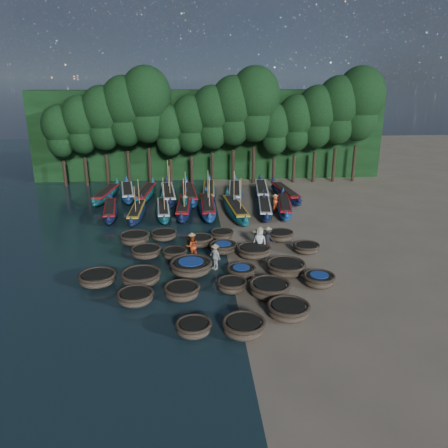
{
  "coord_description": "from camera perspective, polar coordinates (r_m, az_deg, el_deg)",
  "views": [
    {
      "loc": [
        -2.24,
        -27.9,
        11.31
      ],
      "look_at": [
        0.01,
        1.78,
        1.3
      ],
      "focal_mm": 35.0,
      "sensor_mm": 36.0,
      "label": 1
    }
  ],
  "objects": [
    {
      "name": "tree_10",
      "position": [
        49.07,
        6.69,
        12.22
      ],
      "size": [
        3.68,
        3.68,
        8.68
      ],
      "color": "black",
      "rests_on": "ground"
    },
    {
      "name": "long_boat_1",
      "position": [
        38.63,
        -14.66,
        1.7
      ],
      "size": [
        2.22,
        7.2,
        1.28
      ],
      "rotation": [
        0.0,
        0.0,
        0.14
      ],
      "color": "#0E1834",
      "rests_on": "ground"
    },
    {
      "name": "long_boat_5",
      "position": [
        38.2,
        -2.16,
        2.24
      ],
      "size": [
        1.49,
        8.42,
        3.58
      ],
      "rotation": [
        0.0,
        0.0,
        0.0
      ],
      "color": "navy",
      "rests_on": "ground"
    },
    {
      "name": "tree_8",
      "position": [
        48.24,
        1.23,
        14.65
      ],
      "size": [
        4.92,
        4.92,
        11.6
      ],
      "color": "black",
      "rests_on": "ground"
    },
    {
      "name": "coracle_5",
      "position": [
        23.63,
        -11.49,
        -9.31
      ],
      "size": [
        1.97,
        1.97,
        0.7
      ],
      "rotation": [
        0.0,
        0.0,
        0.07
      ],
      "color": "brown",
      "rests_on": "ground"
    },
    {
      "name": "tree_1",
      "position": [
        49.47,
        -18.14,
        12.29
      ],
      "size": [
        4.09,
        4.09,
        9.65
      ],
      "color": "black",
      "rests_on": "ground"
    },
    {
      "name": "fisherman_6",
      "position": [
        38.79,
        6.68,
        2.79
      ],
      "size": [
        0.52,
        0.76,
        1.73
      ],
      "rotation": [
        0.0,
        0.0,
        1.55
      ],
      "color": "#C9431A",
      "rests_on": "ground"
    },
    {
      "name": "fisherman_5",
      "position": [
        37.44,
        -5.11,
        2.38
      ],
      "size": [
        0.55,
        1.63,
        1.95
      ],
      "rotation": [
        0.0,
        0.0,
        4.74
      ],
      "color": "#17635C",
      "rests_on": "ground"
    },
    {
      "name": "coracle_15",
      "position": [
        29.3,
        -10.13,
        -3.59
      ],
      "size": [
        2.39,
        2.39,
        0.69
      ],
      "rotation": [
        0.0,
        0.0,
        -0.33
      ],
      "color": "brown",
      "rests_on": "ground"
    },
    {
      "name": "tree_2",
      "position": [
        48.93,
        -15.54,
        13.26
      ],
      "size": [
        4.51,
        4.51,
        10.63
      ],
      "color": "black",
      "rests_on": "ground"
    },
    {
      "name": "ground",
      "position": [
        30.19,
        0.23,
        -3.41
      ],
      "size": [
        120.0,
        120.0,
        0.0
      ],
      "primitive_type": "plane",
      "color": "#7B6C59",
      "rests_on": "ground"
    },
    {
      "name": "tree_0",
      "position": [
        50.12,
        -20.67,
        11.31
      ],
      "size": [
        3.68,
        3.68,
        8.68
      ],
      "color": "black",
      "rests_on": "ground"
    },
    {
      "name": "coracle_18",
      "position": [
        28.89,
        3.92,
        -3.55
      ],
      "size": [
        2.43,
        2.43,
        0.77
      ],
      "rotation": [
        0.0,
        0.0,
        0.17
      ],
      "color": "brown",
      "rests_on": "ground"
    },
    {
      "name": "coracle_22",
      "position": [
        30.75,
        -3.2,
        -2.19
      ],
      "size": [
        2.24,
        2.24,
        0.73
      ],
      "rotation": [
        0.0,
        0.0,
        -0.33
      ],
      "color": "brown",
      "rests_on": "ground"
    },
    {
      "name": "long_boat_12",
      "position": [
        42.61,
        -7.29,
        3.86
      ],
      "size": [
        2.29,
        8.65,
        3.69
      ],
      "rotation": [
        0.0,
        0.0,
        0.09
      ],
      "color": "#0E1834",
      "rests_on": "ground"
    },
    {
      "name": "fisherman_2",
      "position": [
        28.61,
        -4.2,
        -2.82
      ],
      "size": [
        0.93,
        0.79,
        1.89
      ],
      "rotation": [
        0.0,
        0.0,
        3.34
      ],
      "color": "#C9431A",
      "rests_on": "ground"
    },
    {
      "name": "coracle_23",
      "position": [
        32.06,
        -0.26,
        -1.35
      ],
      "size": [
        1.99,
        1.99,
        0.65
      ],
      "rotation": [
        0.0,
        0.0,
        0.32
      ],
      "color": "brown",
      "rests_on": "ground"
    },
    {
      "name": "long_boat_15",
      "position": [
        42.95,
        1.43,
        4.14
      ],
      "size": [
        2.43,
        8.89,
        1.57
      ],
      "rotation": [
        0.0,
        0.0,
        -0.1
      ],
      "color": "navy",
      "rests_on": "ground"
    },
    {
      "name": "fisherman_0",
      "position": [
        29.39,
        4.68,
        -2.11
      ],
      "size": [
        1.03,
        0.86,
        2.0
      ],
      "rotation": [
        0.0,
        0.0,
        5.89
      ],
      "color": "white",
      "rests_on": "ground"
    },
    {
      "name": "tree_12",
      "position": [
        50.02,
        12.08,
        13.62
      ],
      "size": [
        4.51,
        4.51,
        10.63
      ],
      "color": "black",
      "rests_on": "ground"
    },
    {
      "name": "long_boat_2",
      "position": [
        37.67,
        -11.28,
        1.53
      ],
      "size": [
        1.4,
        7.29,
        3.1
      ],
      "rotation": [
        0.0,
        0.0,
        -0.02
      ],
      "color": "#0E1834",
      "rests_on": "ground"
    },
    {
      "name": "coracle_11",
      "position": [
        25.59,
        -10.79,
        -6.84
      ],
      "size": [
        2.32,
        2.32,
        0.82
      ],
      "rotation": [
        0.0,
        0.0,
        0.04
      ],
      "color": "brown",
      "rests_on": "ground"
    },
    {
      "name": "fisherman_1",
      "position": [
        29.75,
        4.14,
        -2.0
      ],
      "size": [
        0.52,
        0.58,
        1.7
      ],
      "rotation": [
        0.0,
        0.0,
        4.8
      ],
      "color": "#17635C",
      "rests_on": "ground"
    },
    {
      "name": "fisherman_3",
      "position": [
        30.22,
        5.75,
        -1.83
      ],
      "size": [
        1.14,
        0.95,
        1.74
      ],
      "rotation": [
        0.0,
        0.0,
        2.68
      ],
      "color": "black",
      "rests_on": "ground"
    },
    {
      "name": "coracle_6",
      "position": [
        23.75,
        -5.51,
        -8.74
      ],
      "size": [
        2.11,
        2.11,
        0.77
      ],
      "rotation": [
        0.0,
        0.0,
        0.18
      ],
      "color": "brown",
      "rests_on": "ground"
    },
    {
      "name": "long_boat_14",
      "position": [
        43.54,
        -1.99,
        4.29
      ],
      "size": [
        1.89,
        8.47,
        1.49
      ],
      "rotation": [
        0.0,
        0.0,
        -0.05
      ],
      "color": "navy",
      "rests_on": "ground"
    },
    {
      "name": "coracle_8",
      "position": [
        23.97,
        6.0,
        -8.39
      ],
      "size": [
        2.49,
        2.49,
        0.84
      ],
      "rotation": [
        0.0,
        0.0,
        -0.21
      ],
      "color": "brown",
      "rests_on": "ground"
    },
    {
      "name": "long_boat_4",
      "position": [
        38.24,
        -5.23,
        2.17
      ],
      "size": [
        1.79,
        8.19,
        3.48
      ],
      "rotation": [
        0.0,
        0.0,
        -0.04
      ],
      "color": "#0E1834",
      "rests_on": "ground"
    },
    {
      "name": "foliage_wall",
      "position": [
        51.83,
        -1.87,
        11.59
      ],
      "size": [
        40.0,
        3.0,
        10.0
      ],
      "primitive_type": "cube",
      "color": "black",
      "rests_on": "ground"
    },
    {
      "name": "coracle_16",
      "position": [
        28.84,
        -6.47,
        -3.83
      ],
      "size": [
        1.64,
        1.64,
        0.65
      ],
      "rotation": [
        0.0,
        0.0,
        0.06
      ],
      "color": "brown",
      "rests_on": "ground"
    },
    {
      "name": "tree_3",
      "position": [
        48.5,
        -12.86,
        14.23
      ],
      "size": [
        4.92,
        4.92,
        11.6
      ],
      "color": "black",
      "rests_on": "ground"
    },
    {
      "name": "long_boat_3",
      "position": [
        37.85,
        -7.93,
        1.8
      ],
      "size": [
        1.85,
        7.35,
        3.13
      ],
      "rotation": [
        0.0,
        0.0,
        0.08
      ],
      "color": "#105B57",
      "rests_on": "ground"
    },
    {
      "name": "tree_4",
      "position": [
        48.19,
        -10.12,
        15.17
      ],
      "size": [
        5.34,
        5.34,
        12.58
      ],
      "color": "black",
      "rests_on": "ground"
    },
    {
      "name": "coracle_21",
      "position": [
        32.21,
        -7.86,
        -1.44
      ],
      "size": [
        1.95,
        1.95,
        0.66
      ],
      "rotation": [
        0.0,
        0.0,
        -0.05
      ],
      "color": "brown",
      "rests_on": "ground"
    },
    {
      "name": "coracle_14",
      "position": [
        26.67,
        8.08,
        -5.64
      ],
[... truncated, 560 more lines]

